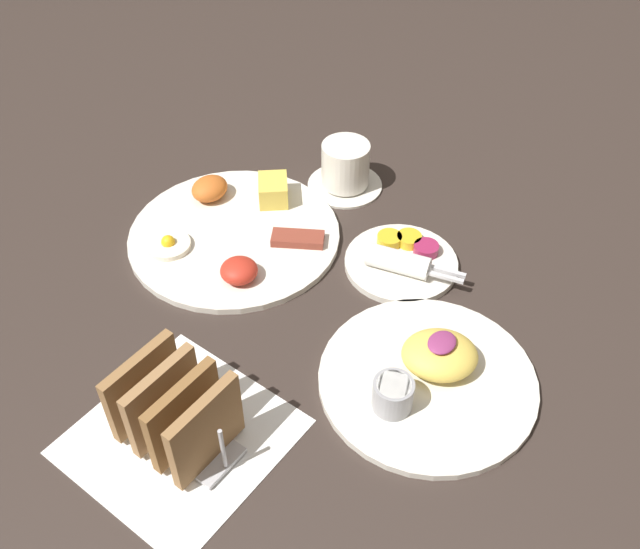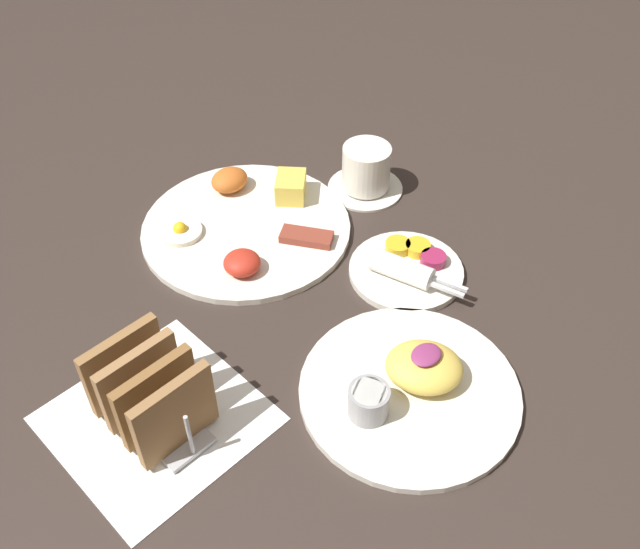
{
  "view_description": "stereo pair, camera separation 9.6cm",
  "coord_description": "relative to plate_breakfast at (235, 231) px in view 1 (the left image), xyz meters",
  "views": [
    {
      "loc": [
        -0.47,
        -0.36,
        0.7
      ],
      "look_at": [
        0.08,
        0.05,
        0.03
      ],
      "focal_mm": 40.0,
      "sensor_mm": 36.0,
      "label": 1
    },
    {
      "loc": [
        -0.41,
        -0.44,
        0.7
      ],
      "look_at": [
        0.08,
        0.05,
        0.03
      ],
      "focal_mm": 40.0,
      "sensor_mm": 36.0,
      "label": 2
    }
  ],
  "objects": [
    {
      "name": "plate_condiments",
      "position": [
        0.09,
        -0.23,
        0.0
      ],
      "size": [
        0.16,
        0.18,
        0.04
      ],
      "color": "silver",
      "rests_on": "ground_plane"
    },
    {
      "name": "plate_breakfast",
      "position": [
        0.0,
        0.0,
        0.0
      ],
      "size": [
        0.31,
        0.31,
        0.05
      ],
      "color": "silver",
      "rests_on": "ground_plane"
    },
    {
      "name": "napkin_flat",
      "position": [
        -0.3,
        -0.19,
        -0.01
      ],
      "size": [
        0.22,
        0.22,
        0.0
      ],
      "color": "white",
      "rests_on": "ground_plane"
    },
    {
      "name": "ground_plane",
      "position": [
        -0.09,
        -0.22,
        -0.01
      ],
      "size": [
        3.0,
        3.0,
        0.0
      ],
      "primitive_type": "plane",
      "color": "#332823"
    },
    {
      "name": "coffee_cup",
      "position": [
        0.2,
        -0.06,
        0.03
      ],
      "size": [
        0.12,
        0.12,
        0.08
      ],
      "color": "silver",
      "rests_on": "ground_plane"
    },
    {
      "name": "toast_rack",
      "position": [
        -0.3,
        -0.19,
        0.04
      ],
      "size": [
        0.1,
        0.15,
        0.1
      ],
      "color": "#B7B7BC",
      "rests_on": "ground_plane"
    },
    {
      "name": "plate_foreground",
      "position": [
        -0.06,
        -0.37,
        0.0
      ],
      "size": [
        0.27,
        0.27,
        0.06
      ],
      "color": "silver",
      "rests_on": "ground_plane"
    }
  ]
}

